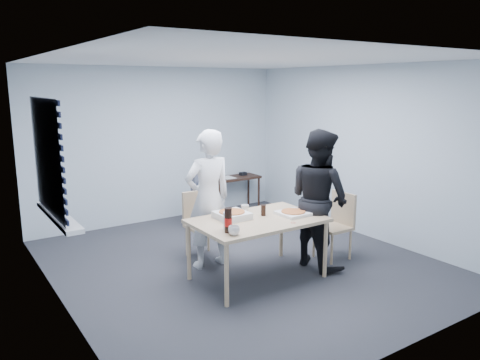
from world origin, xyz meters
TOP-DOWN VIEW (x-y plane):
  - room at (-2.20, 0.40)m, footprint 5.00×5.00m
  - dining_table at (-0.11, -0.52)m, footprint 1.53×0.97m
  - chair_far at (-0.31, 0.54)m, footprint 0.42×0.42m
  - chair_right at (1.20, -0.54)m, footprint 0.42×0.42m
  - person_white at (-0.39, 0.16)m, footprint 0.65×0.42m
  - person_black at (0.79, -0.59)m, footprint 0.47×0.86m
  - side_table at (1.38, 2.28)m, footprint 0.94×0.42m
  - stool at (0.32, 1.68)m, footprint 0.39×0.39m
  - backpack at (0.32, 1.66)m, footprint 0.28×0.21m
  - pizza_box_a at (-0.36, -0.33)m, footprint 0.36×0.36m
  - pizza_box_b at (0.35, -0.62)m, footprint 0.34×0.34m
  - mug_a at (-0.68, -0.87)m, footprint 0.17×0.17m
  - mug_b at (-0.07, -0.18)m, footprint 0.10×0.10m
  - cola_glass at (0.03, -0.44)m, footprint 0.08×0.08m
  - soda_bottle at (-0.68, -0.76)m, footprint 0.08×0.08m
  - plastic_cups at (-0.63, -0.66)m, footprint 0.10×0.10m
  - rubber_band at (0.13, -0.88)m, footprint 0.07×0.07m
  - papers at (1.23, 2.29)m, footprint 0.24×0.31m
  - black_box at (1.60, 2.33)m, footprint 0.15×0.12m

SIDE VIEW (x-z plane):
  - stool at x=0.32m, z-range 0.16..0.70m
  - chair_far at x=-0.31m, z-range 0.07..0.96m
  - chair_right at x=1.20m, z-range 0.07..0.96m
  - side_table at x=1.38m, z-range 0.24..0.87m
  - papers at x=1.23m, z-range 0.63..0.63m
  - black_box at x=1.60m, z-range 0.63..0.68m
  - dining_table at x=-0.11m, z-range 0.31..1.06m
  - backpack at x=0.32m, z-range 0.54..0.93m
  - rubber_band at x=0.13m, z-range 0.74..0.75m
  - pizza_box_b at x=0.35m, z-range 0.74..0.79m
  - pizza_box_a at x=-0.36m, z-range 0.74..0.83m
  - mug_b at x=-0.07m, z-range 0.74..0.84m
  - mug_a at x=-0.68m, z-range 0.74..0.84m
  - cola_glass at x=0.03m, z-range 0.74..0.88m
  - plastic_cups at x=-0.63m, z-range 0.74..0.94m
  - soda_bottle at x=-0.68m, z-range 0.74..1.01m
  - person_white at x=-0.39m, z-range 0.00..1.77m
  - person_black at x=0.79m, z-range 0.00..1.77m
  - room at x=-2.20m, z-range -1.06..3.94m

